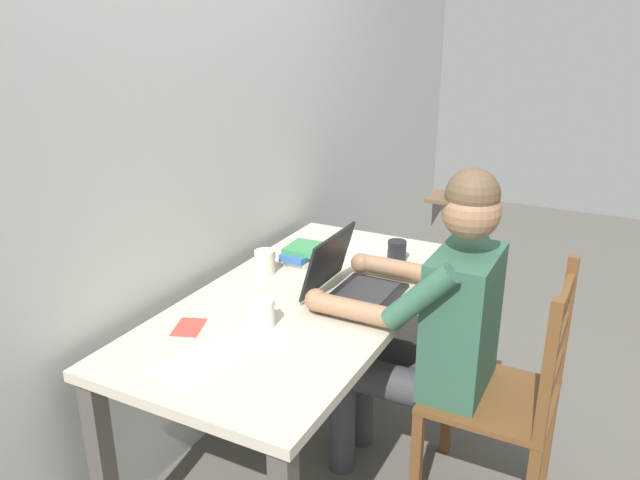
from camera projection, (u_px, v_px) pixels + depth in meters
ground_plane at (306, 454)px, 2.53m from camera, size 8.00×8.00×0.00m
back_wall at (193, 123)px, 2.28m from camera, size 6.00×0.04×2.60m
desk at (305, 317)px, 2.31m from camera, size 1.53×0.76×0.70m
seated_person at (432, 321)px, 2.18m from camera, size 0.50×0.60×1.23m
wooden_chair at (507, 396)px, 2.13m from camera, size 0.42×0.42×0.92m
laptop at (350, 282)px, 2.28m from camera, size 0.33×0.29×0.23m
computer_mouse at (396, 268)px, 2.49m from camera, size 0.06×0.10×0.03m
coffee_mug_white at (262, 312)px, 2.06m from camera, size 0.12×0.08×0.09m
coffee_mug_dark at (397, 250)px, 2.61m from camera, size 0.12×0.08×0.09m
coffee_mug_spare at (265, 262)px, 2.48m from camera, size 0.12×0.08×0.09m
book_stack_main at (304, 253)px, 2.59m from camera, size 0.20×0.15×0.07m
paper_pile_near_laptop at (360, 251)px, 2.71m from camera, size 0.29×0.24×0.01m
paper_pile_back_corner at (198, 364)px, 1.84m from camera, size 0.27×0.22×0.01m
landscape_photo_print at (189, 327)px, 2.06m from camera, size 0.15×0.13×0.00m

